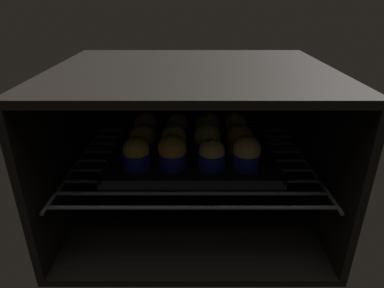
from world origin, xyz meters
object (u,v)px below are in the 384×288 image
(muffin_row0_col2, at_px, (212,155))
(muffin_row0_col1, at_px, (172,152))
(muffin_row1_col2, at_px, (207,139))
(muffin_row1_col3, at_px, (240,139))
(muffin_row1_col0, at_px, (143,140))
(muffin_row2_col1, at_px, (178,128))
(baking_tray, at_px, (192,154))
(muffin_row0_col3, at_px, (247,153))
(muffin_row2_col0, at_px, (146,127))
(muffin_row0_col0, at_px, (137,154))
(muffin_row2_col3, at_px, (235,127))
(muffin_row1_col1, at_px, (174,140))
(muffin_row2_col2, at_px, (207,127))

(muffin_row0_col2, bearing_deg, muffin_row0_col1, 177.03)
(muffin_row1_col2, xyz_separation_m, muffin_row1_col3, (0.08, -0.00, 0.00))
(muffin_row1_col0, bearing_deg, muffin_row2_col1, 45.45)
(baking_tray, height_order, muffin_row1_col0, muffin_row1_col0)
(muffin_row0_col3, xyz_separation_m, muffin_row2_col0, (-0.23, 0.16, -0.00))
(muffin_row0_col0, relative_size, muffin_row0_col1, 0.93)
(baking_tray, height_order, muffin_row0_col3, muffin_row0_col3)
(muffin_row0_col2, distance_m, muffin_row2_col3, 0.17)
(muffin_row2_col3, bearing_deg, muffin_row0_col2, -114.26)
(muffin_row1_col0, relative_size, muffin_row1_col1, 0.92)
(muffin_row1_col2, bearing_deg, baking_tray, -175.96)
(muffin_row0_col1, relative_size, muffin_row1_col0, 1.05)
(muffin_row0_col3, relative_size, muffin_row2_col1, 1.08)
(muffin_row1_col3, height_order, muffin_row2_col3, muffin_row2_col3)
(muffin_row1_col1, relative_size, muffin_row1_col2, 1.08)
(muffin_row0_col0, relative_size, muffin_row2_col1, 1.03)
(muffin_row2_col1, bearing_deg, muffin_row2_col2, -0.49)
(baking_tray, height_order, muffin_row1_col2, muffin_row1_col2)
(muffin_row1_col1, bearing_deg, muffin_row0_col1, -90.17)
(muffin_row0_col0, relative_size, muffin_row1_col3, 0.98)
(muffin_row0_col3, relative_size, muffin_row1_col2, 1.03)
(baking_tray, bearing_deg, muffin_row2_col3, 34.03)
(muffin_row0_col1, bearing_deg, baking_tray, 60.53)
(baking_tray, height_order, muffin_row1_col3, muffin_row1_col3)
(baking_tray, xyz_separation_m, muffin_row1_col2, (0.04, 0.00, 0.04))
(muffin_row1_col0, relative_size, muffin_row1_col2, 1.00)
(muffin_row0_col1, relative_size, muffin_row1_col1, 0.97)
(muffin_row1_col1, relative_size, muffin_row2_col0, 1.08)
(muffin_row0_col2, xyz_separation_m, muffin_row1_col1, (-0.08, 0.08, 0.00))
(muffin_row0_col3, xyz_separation_m, muffin_row2_col1, (-0.15, 0.15, -0.00))
(muffin_row0_col1, distance_m, muffin_row2_col3, 0.21)
(muffin_row2_col2, bearing_deg, muffin_row0_col2, -88.92)
(muffin_row0_col2, relative_size, muffin_row1_col0, 0.94)
(muffin_row0_col3, bearing_deg, muffin_row2_col0, 145.98)
(muffin_row2_col2, bearing_deg, muffin_row1_col2, -92.06)
(muffin_row1_col3, height_order, muffin_row2_col2, muffin_row2_col2)
(muffin_row2_col2, relative_size, muffin_row2_col3, 1.02)
(muffin_row0_col0, bearing_deg, muffin_row2_col2, 43.77)
(muffin_row1_col0, bearing_deg, baking_tray, 1.37)
(muffin_row0_col1, xyz_separation_m, muffin_row1_col1, (0.00, 0.07, -0.00))
(muffin_row0_col3, distance_m, muffin_row1_col3, 0.08)
(muffin_row0_col0, xyz_separation_m, muffin_row1_col3, (0.23, 0.07, 0.00))
(muffin_row1_col3, bearing_deg, muffin_row0_col2, -132.04)
(muffin_row1_col2, bearing_deg, muffin_row0_col1, -135.57)
(muffin_row1_col3, xyz_separation_m, muffin_row2_col2, (-0.07, 0.08, 0.00))
(muffin_row2_col1, distance_m, muffin_row2_col2, 0.08)
(baking_tray, height_order, muffin_row2_col2, muffin_row2_col2)
(muffin_row0_col2, distance_m, muffin_row2_col2, 0.15)
(muffin_row0_col2, bearing_deg, muffin_row2_col0, 135.14)
(muffin_row2_col0, distance_m, muffin_row2_col3, 0.23)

